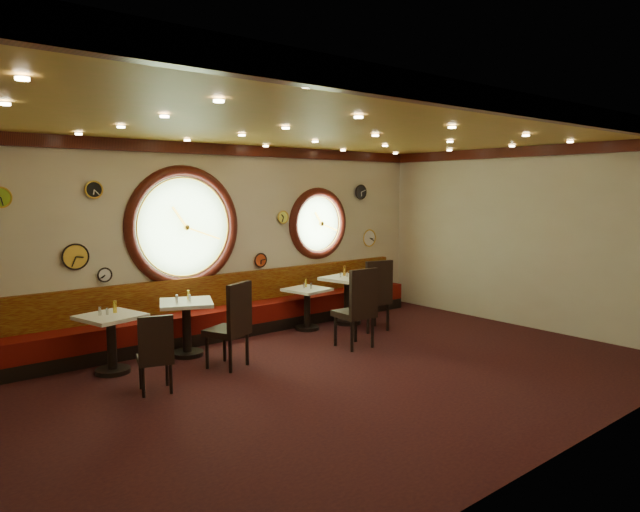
{
  "coord_description": "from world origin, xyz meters",
  "views": [
    {
      "loc": [
        -4.74,
        -5.48,
        2.46
      ],
      "look_at": [
        0.45,
        0.8,
        1.5
      ],
      "focal_mm": 32.0,
      "sensor_mm": 36.0,
      "label": 1
    }
  ],
  "objects": [
    {
      "name": "molding_right",
      "position": [
        4.45,
        0.0,
        3.11
      ],
      "size": [
        0.1,
        6.0,
        0.18
      ],
      "primitive_type": "cube",
      "color": "#340E09",
      "rests_on": "wall_back"
    },
    {
      "name": "banquette_seat",
      "position": [
        0.0,
        2.72,
        0.35
      ],
      "size": [
        8.0,
        0.55,
        0.3
      ],
      "primitive_type": "cube",
      "color": "#5A0B07",
      "rests_on": "banquette_base"
    },
    {
      "name": "wall_clock_4",
      "position": [
        -3.2,
        2.96,
        2.35
      ],
      "size": [
        0.26,
        0.03,
        0.26
      ],
      "primitive_type": "cylinder",
      "rotation": [
        1.57,
        0.0,
        0.0
      ],
      "color": "#90C427",
      "rests_on": "wall_back"
    },
    {
      "name": "wall_clock_3",
      "position": [
        3.55,
        2.96,
        1.45
      ],
      "size": [
        0.34,
        0.03,
        0.34
      ],
      "primitive_type": "cylinder",
      "rotation": [
        1.57,
        0.0,
        0.0
      ],
      "color": "white",
      "rests_on": "wall_back"
    },
    {
      "name": "wall_clock_2",
      "position": [
        3.3,
        2.96,
        2.4
      ],
      "size": [
        0.28,
        0.03,
        0.28
      ],
      "primitive_type": "cylinder",
      "rotation": [
        1.57,
        0.0,
        0.0
      ],
      "color": "black",
      "rests_on": "wall_back"
    },
    {
      "name": "condiment_a_pepper",
      "position": [
        -2.19,
        2.05,
        0.84
      ],
      "size": [
        0.03,
        0.03,
        0.09
      ],
      "primitive_type": "cylinder",
      "color": "#B8B8BD",
      "rests_on": "table_a"
    },
    {
      "name": "wall_clock_1",
      "position": [
        1.35,
        2.96,
        1.95
      ],
      "size": [
        0.22,
        0.03,
        0.22
      ],
      "primitive_type": "cylinder",
      "rotation": [
        1.57,
        0.0,
        0.0
      ],
      "color": "#EAEB4E",
      "rests_on": "wall_back"
    },
    {
      "name": "table_d",
      "position": [
        2.19,
        2.12,
        0.55
      ],
      "size": [
        0.91,
        0.91,
        0.86
      ],
      "color": "black",
      "rests_on": "floor"
    },
    {
      "name": "molding_front",
      "position": [
        0.0,
        -2.95,
        3.11
      ],
      "size": [
        9.0,
        0.1,
        0.18
      ],
      "primitive_type": "cube",
      "color": "#340E09",
      "rests_on": "wall_back"
    },
    {
      "name": "porthole_left_glass",
      "position": [
        -0.6,
        3.0,
        1.85
      ],
      "size": [
        1.66,
        0.02,
        1.66
      ],
      "primitive_type": "cylinder",
      "rotation": [
        1.57,
        0.0,
        0.0
      ],
      "color": "#84B36B",
      "rests_on": "wall_back"
    },
    {
      "name": "porthole_left_frame",
      "position": [
        -0.6,
        2.98,
        1.85
      ],
      "size": [
        1.98,
        0.18,
        1.98
      ],
      "primitive_type": "torus",
      "rotation": [
        1.57,
        0.0,
        0.0
      ],
      "color": "#340E09",
      "rests_on": "wall_back"
    },
    {
      "name": "wall_back",
      "position": [
        0.0,
        3.0,
        1.6
      ],
      "size": [
        9.0,
        0.02,
        3.2
      ],
      "primitive_type": "cube",
      "color": "beige",
      "rests_on": "floor"
    },
    {
      "name": "chair_b",
      "position": [
        -0.79,
        1.17,
        0.68
      ],
      "size": [
        0.66,
        0.66,
        0.74
      ],
      "rotation": [
        0.0,
        0.0,
        0.4
      ],
      "color": "black",
      "rests_on": "floor"
    },
    {
      "name": "ceiling",
      "position": [
        0.0,
        0.0,
        3.2
      ],
      "size": [
        9.0,
        6.0,
        0.02
      ],
      "primitive_type": "cube",
      "color": "#B77E33",
      "rests_on": "wall_back"
    },
    {
      "name": "condiment_a_bottle",
      "position": [
        -2.07,
        2.11,
        0.88
      ],
      "size": [
        0.05,
        0.05,
        0.17
      ],
      "primitive_type": "cylinder",
      "color": "gold",
      "rests_on": "table_a"
    },
    {
      "name": "porthole_right_frame",
      "position": [
        2.2,
        2.98,
        1.8
      ],
      "size": [
        1.38,
        0.18,
        1.38
      ],
      "primitive_type": "torus",
      "rotation": [
        1.57,
        0.0,
        0.0
      ],
      "color": "#340E09",
      "rests_on": "wall_back"
    },
    {
      "name": "wall_clock_5",
      "position": [
        -1.9,
        2.96,
        1.2
      ],
      "size": [
        0.2,
        0.03,
        0.2
      ],
      "primitive_type": "cylinder",
      "rotation": [
        1.57,
        0.0,
        0.0
      ],
      "color": "white",
      "rests_on": "wall_back"
    },
    {
      "name": "condiment_d_bottle",
      "position": [
        2.25,
        2.27,
        0.96
      ],
      "size": [
        0.06,
        0.06,
        0.18
      ],
      "primitive_type": "cylinder",
      "color": "gold",
      "rests_on": "table_d"
    },
    {
      "name": "wall_clock_6",
      "position": [
        0.85,
        2.96,
        1.2
      ],
      "size": [
        0.24,
        0.03,
        0.24
      ],
      "primitive_type": "cylinder",
      "rotation": [
        1.57,
        0.0,
        0.0
      ],
      "color": "#D14418",
      "rests_on": "wall_back"
    },
    {
      "name": "chair_d",
      "position": [
        2.18,
        1.39,
        0.71
      ],
      "size": [
        0.61,
        0.61,
        0.77
      ],
      "rotation": [
        0.0,
        0.0,
        -0.2
      ],
      "color": "black",
      "rests_on": "floor"
    },
    {
      "name": "porthole_right_glass",
      "position": [
        2.2,
        3.0,
        1.8
      ],
      "size": [
        1.1,
        0.02,
        1.1
      ],
      "primitive_type": "cylinder",
      "rotation": [
        1.57,
        0.0,
        0.0
      ],
      "color": "#84B36B",
      "rests_on": "wall_back"
    },
    {
      "name": "porthole_right_ring",
      "position": [
        2.2,
        2.95,
        1.8
      ],
      "size": [
        1.09,
        0.03,
        1.09
      ],
      "primitive_type": "torus",
      "rotation": [
        1.57,
        0.0,
        0.0
      ],
      "color": "gold",
      "rests_on": "wall_back"
    },
    {
      "name": "condiment_b_salt",
      "position": [
        -1.16,
        2.12,
        0.88
      ],
      "size": [
        0.04,
        0.04,
        0.11
      ],
      "primitive_type": "cylinder",
      "color": "silver",
      "rests_on": "table_b"
    },
    {
      "name": "chair_c",
      "position": [
        1.21,
        0.79,
        0.72
      ],
      "size": [
        0.56,
        0.56,
        0.78
      ],
      "rotation": [
        0.0,
        0.0,
        -0.06
      ],
      "color": "black",
      "rests_on": "floor"
    },
    {
      "name": "condiment_b_pepper",
      "position": [
        -0.97,
        2.09,
        0.87
      ],
      "size": [
        0.04,
        0.04,
        0.1
      ],
      "primitive_type": "cylinder",
      "color": "silver",
      "rests_on": "table_b"
    },
    {
      "name": "condiment_d_pepper",
      "position": [
        2.2,
        2.14,
        0.91
      ],
      "size": [
        0.03,
        0.03,
        0.09
      ],
      "primitive_type": "cylinder",
      "color": "silver",
      "rests_on": "table_d"
    },
    {
      "name": "condiment_c_bottle",
      "position": [
        1.4,
        2.36,
        0.81
      ],
      "size": [
        0.05,
        0.05,
        0.15
      ],
      "primitive_type": "cylinder",
      "color": "yellow",
      "rests_on": "table_c"
    },
    {
      "name": "porthole_left_ring",
      "position": [
        -0.6,
        2.95,
        1.85
      ],
      "size": [
        1.61,
        0.03,
        1.61
      ],
      "primitive_type": "torus",
      "rotation": [
        1.57,
        0.0,
        0.0
      ],
      "color": "gold",
      "rests_on": "wall_back"
    },
    {
      "name": "condiment_d_salt",
      "position": [
        2.07,
        2.17,
        0.91
      ],
      "size": [
        0.03,
        0.03,
        0.09
      ],
      "primitive_type": "cylinder",
      "color": "silver",
      "rests_on": "table_d"
    },
    {
      "name": "wall_clock_7",
      "position": [
        -2.0,
        2.96,
        2.45
      ],
      "size": [
        0.24,
        0.03,
        0.24
      ],
      "primitive_type": "cylinder",
      "rotation": [
        1.57,
        0.0,
        0.0
      ],
      "color": "black",
      "rests_on": "wall_back"
    },
    {
      "name": "chair_a",
      "position": [
        -2.03,
        0.9,
        0.56
      ],
      "size": [
        0.51,
        0.51,
        0.6
      ],
      "rotation": [
        0.0,
        0.0,
        -0.29
      ],
      "color": "black",
      "rests_on": "floor"
    },
    {
      "name": "table_b",
      "position": [
        -1.02,
        2.12,
        0.52
      ],
      "size": [
        0.98,
        0.98,
        0.82
      ],
      "color": "black",
      "rests_on": "floor"
    },
    {
      "name": "condiment_c_salt",
      "position": [
        1.32,
        2.29,
        0.78
      ],
      "size": [
        0.03,
        0.03,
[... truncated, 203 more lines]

